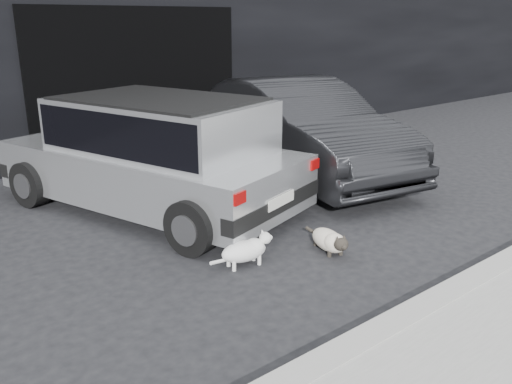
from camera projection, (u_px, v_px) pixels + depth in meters
ground at (231, 230)px, 6.44m from camera, size 80.00×80.00×0.00m
building_facade at (88, 13)px, 10.69m from camera, size 34.00×4.00×5.00m
garage_opening at (140, 83)px, 9.58m from camera, size 4.00×0.10×2.60m
curb at (481, 278)px, 5.12m from camera, size 18.00×0.25×0.12m
silver_hatchback at (155, 149)px, 6.92m from camera, size 2.86×4.34×1.47m
second_car at (298, 128)px, 8.59m from camera, size 2.43×4.74×1.49m
cat_siamese at (330, 241)px, 5.80m from camera, size 0.43×0.78×0.28m
cat_white at (247, 250)px, 5.48m from camera, size 0.73×0.32×0.34m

